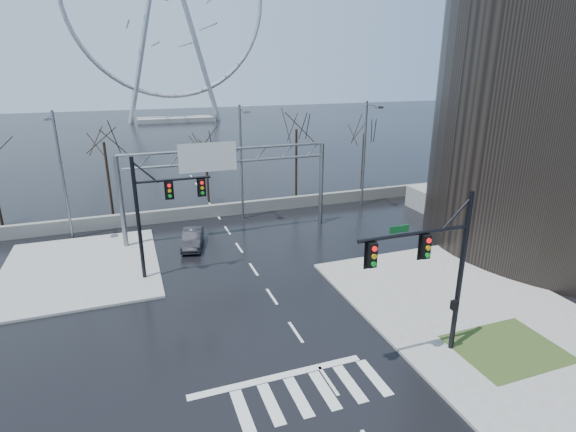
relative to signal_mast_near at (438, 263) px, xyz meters
name	(u,v)px	position (x,y,z in m)	size (l,w,h in m)	color
ground	(296,332)	(-5.14, 4.04, -4.87)	(260.00, 260.00, 0.00)	black
sidewalk_right_ext	(433,283)	(4.86, 6.04, -4.80)	(12.00, 10.00, 0.15)	gray
sidewalk_far	(81,268)	(-16.14, 16.04, -4.80)	(10.00, 12.00, 0.15)	gray
grass_strip	(507,348)	(3.86, -0.96, -4.72)	(5.00, 4.00, 0.02)	#2B401A
tower_podium	(571,210)	(23.86, 12.04, -3.87)	(22.00, 18.00, 2.00)	gray
barrier_wall	(218,210)	(-5.14, 24.04, -4.32)	(52.00, 0.50, 1.10)	slate
signal_mast_near	(438,263)	(0.00, 0.00, 0.00)	(5.52, 0.41, 8.00)	black
signal_mast_far	(156,206)	(-11.01, 13.00, -0.04)	(4.72, 0.41, 8.00)	black
sign_gantry	(223,173)	(-5.52, 19.00, 0.31)	(16.36, 0.40, 7.60)	slate
streetlight_left	(60,167)	(-17.14, 22.20, 1.01)	(0.50, 2.55, 10.00)	slate
streetlight_mid	(242,154)	(-3.14, 22.20, 1.01)	(0.50, 2.55, 10.00)	slate
streetlight_right	(366,146)	(8.86, 22.20, 1.01)	(0.50, 2.55, 10.00)	slate
tree_left	(105,151)	(-14.14, 27.54, 1.10)	(3.75, 3.75, 7.50)	black
tree_center	(206,151)	(-5.14, 28.54, 0.30)	(3.25, 3.25, 6.50)	black
tree_right	(296,137)	(3.86, 27.54, 1.34)	(3.90, 3.90, 7.80)	black
tree_far_right	(364,140)	(11.86, 28.04, 0.54)	(3.40, 3.40, 6.80)	black
ferris_wheel	(167,4)	(-0.14, 99.04, 21.26)	(45.00, 6.00, 50.91)	gray
car	(192,239)	(-8.39, 17.47, -4.21)	(1.39, 4.00, 1.32)	black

